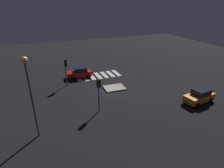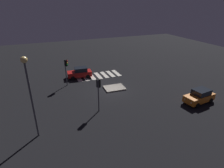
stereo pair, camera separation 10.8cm
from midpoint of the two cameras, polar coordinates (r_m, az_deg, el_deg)
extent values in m
plane|color=black|center=(27.25, 0.11, -1.92)|extent=(80.00, 80.00, 0.00)
cube|color=gray|center=(27.78, 0.86, -1.19)|extent=(3.10, 2.40, 0.18)
cube|color=orange|center=(26.22, 25.07, -3.76)|extent=(4.20, 2.18, 0.83)
cube|color=black|center=(26.10, 25.68, -2.17)|extent=(2.23, 1.80, 0.67)
cylinder|color=black|center=(25.03, 24.70, -5.97)|extent=(0.67, 0.31, 0.65)
cylinder|color=black|center=(25.90, 21.79, -4.43)|extent=(0.67, 0.31, 0.65)
cylinder|color=black|center=(26.94, 27.96, -4.50)|extent=(0.67, 0.31, 0.65)
cylinder|color=black|center=(27.75, 25.14, -3.13)|extent=(0.67, 0.31, 0.65)
sphere|color=#F2EABF|center=(24.51, 23.14, -5.32)|extent=(0.22, 0.22, 0.22)
sphere|color=#F2EABF|center=(25.01, 21.47, -4.44)|extent=(0.22, 0.22, 0.22)
cube|color=red|center=(32.08, -9.76, 3.13)|extent=(4.12, 2.08, 0.81)
cube|color=black|center=(31.86, -9.42, 4.42)|extent=(2.17, 1.74, 0.66)
cylinder|color=black|center=(31.33, -11.73, 1.74)|extent=(0.66, 0.29, 0.64)
cylinder|color=black|center=(32.88, -12.04, 2.78)|extent=(0.66, 0.29, 0.64)
cylinder|color=black|center=(31.59, -7.30, 2.25)|extent=(0.66, 0.29, 0.64)
cylinder|color=black|center=(33.13, -7.81, 3.26)|extent=(0.66, 0.29, 0.64)
sphere|color=#F2EABF|center=(31.50, -13.15, 2.44)|extent=(0.21, 0.21, 0.21)
sphere|color=#F2EABF|center=(32.37, -13.29, 3.02)|extent=(0.21, 0.21, 0.21)
cylinder|color=#47474C|center=(28.92, -13.75, 3.34)|extent=(0.14, 0.14, 4.10)
cube|color=black|center=(28.34, -13.73, 6.29)|extent=(0.52, 0.54, 0.96)
sphere|color=red|center=(28.16, -13.43, 6.85)|extent=(0.22, 0.22, 0.22)
sphere|color=orange|center=(28.25, -13.37, 6.27)|extent=(0.22, 0.22, 0.22)
sphere|color=green|center=(28.34, -13.32, 5.69)|extent=(0.22, 0.22, 0.22)
cylinder|color=#47474C|center=(21.38, -4.01, -3.67)|extent=(0.14, 0.14, 3.99)
cube|color=black|center=(20.88, -3.96, 0.24)|extent=(0.54, 0.52, 0.96)
sphere|color=red|center=(20.93, -3.81, 1.20)|extent=(0.22, 0.22, 0.22)
sphere|color=orange|center=(21.05, -3.79, 0.45)|extent=(0.22, 0.22, 0.22)
sphere|color=green|center=(21.17, -3.77, -0.30)|extent=(0.22, 0.22, 0.22)
cylinder|color=#47474C|center=(18.09, -22.98, -5.04)|extent=(0.18, 0.18, 7.38)
sphere|color=#F9D172|center=(16.70, -25.09, 6.70)|extent=(0.56, 0.56, 0.56)
cube|color=silver|center=(33.85, 1.43, 3.37)|extent=(0.70, 3.20, 0.02)
cube|color=silver|center=(33.43, -0.38, 3.11)|extent=(0.70, 3.20, 0.02)
cube|color=silver|center=(33.05, -2.23, 2.84)|extent=(0.70, 3.20, 0.02)
cube|color=silver|center=(32.70, -4.12, 2.56)|extent=(0.70, 3.20, 0.02)
cube|color=silver|center=(32.39, -6.05, 2.27)|extent=(0.70, 3.20, 0.02)
cube|color=silver|center=(32.12, -8.01, 1.98)|extent=(0.70, 3.20, 0.02)
cube|color=silver|center=(31.88, -10.01, 1.67)|extent=(0.70, 3.20, 0.02)
camera|label=1|loc=(0.05, -89.88, 0.05)|focal=30.01mm
camera|label=2|loc=(0.05, 90.12, -0.05)|focal=30.01mm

